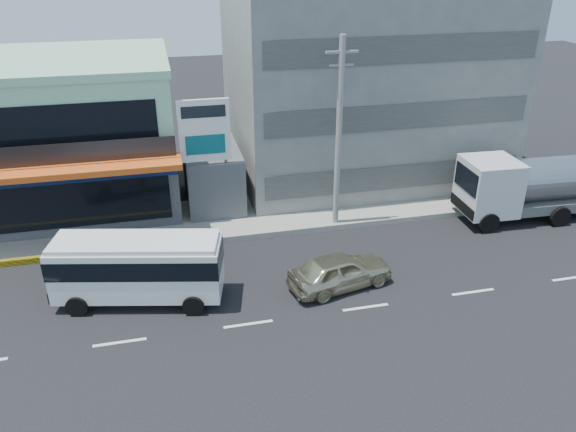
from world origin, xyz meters
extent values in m
plane|color=black|center=(0.00, 0.00, 0.00)|extent=(120.00, 120.00, 0.00)
cube|color=gray|center=(5.00, 9.50, 0.15)|extent=(70.00, 5.00, 0.30)
cube|color=#3F4044|center=(-8.00, 14.00, 2.00)|extent=(12.00, 10.00, 4.00)
cube|color=#9BDDB6|center=(-8.00, 14.00, 6.00)|extent=(12.00, 10.00, 4.00)
cube|color=#DA5419|center=(-8.00, 8.20, 4.15)|extent=(12.40, 1.80, 0.30)
cube|color=#0B1C51|center=(-8.00, 8.95, 3.60)|extent=(12.00, 0.12, 0.80)
cube|color=black|center=(-8.00, 8.98, 2.10)|extent=(11.00, 0.06, 2.60)
cube|color=gray|center=(10.00, 15.00, 7.00)|extent=(16.00, 12.00, 14.00)
cube|color=#3F4044|center=(0.00, 12.00, 1.75)|extent=(3.00, 6.00, 3.50)
cylinder|color=slate|center=(0.00, 11.00, 3.58)|extent=(1.50, 1.50, 0.15)
cylinder|color=gray|center=(-1.50, 9.20, 3.25)|extent=(0.16, 0.16, 6.50)
cylinder|color=gray|center=(0.50, 9.20, 3.25)|extent=(0.16, 0.16, 6.50)
cube|color=white|center=(-0.50, 9.20, 5.30)|extent=(2.60, 0.18, 3.20)
cylinder|color=#999993|center=(6.00, 7.40, 5.00)|extent=(0.30, 0.30, 10.00)
cube|color=#999993|center=(6.00, 7.40, 9.20)|extent=(1.60, 0.12, 0.12)
cube|color=#999993|center=(6.00, 7.40, 8.60)|extent=(1.20, 0.10, 0.10)
cube|color=silver|center=(-4.14, 2.75, 1.58)|extent=(7.24, 3.65, 2.28)
cube|color=black|center=(-4.14, 2.75, 2.03)|extent=(7.29, 3.71, 0.84)
cube|color=silver|center=(-4.14, 2.75, 2.82)|extent=(7.00, 3.41, 0.20)
cylinder|color=black|center=(-6.70, 2.21, 0.45)|extent=(0.93, 0.47, 0.89)
cylinder|color=black|center=(-6.22, 4.33, 0.45)|extent=(0.93, 0.47, 0.89)
cylinder|color=black|center=(-2.06, 1.16, 0.45)|extent=(0.93, 0.47, 0.89)
cylinder|color=black|center=(-1.59, 3.29, 0.45)|extent=(0.93, 0.47, 0.89)
imported|color=beige|center=(4.44, 1.81, 0.80)|extent=(5.00, 2.86, 1.60)
cube|color=silver|center=(14.15, 6.20, 2.08)|extent=(2.81, 2.81, 2.93)
cube|color=#595956|center=(17.30, 6.07, 0.90)|extent=(9.10, 2.85, 0.56)
cylinder|color=gray|center=(18.42, 6.03, 2.25)|extent=(6.39, 2.62, 2.36)
cylinder|color=black|center=(13.64, 4.93, 0.56)|extent=(1.14, 0.38, 1.13)
cylinder|color=black|center=(13.75, 7.52, 0.56)|extent=(1.14, 0.38, 1.13)
cylinder|color=black|center=(17.80, 4.76, 0.56)|extent=(1.14, 0.38, 1.13)
cylinder|color=black|center=(17.91, 7.34, 0.56)|extent=(1.14, 0.38, 1.13)
cylinder|color=black|center=(20.27, 7.25, 0.56)|extent=(1.14, 0.38, 1.13)
imported|color=#4D140B|center=(-4.00, 4.72, 0.43)|extent=(1.73, 1.13, 0.86)
imported|color=#66594C|center=(-4.00, 4.72, 1.31)|extent=(0.56, 0.67, 1.57)
camera|label=1|loc=(-2.66, -18.22, 13.83)|focal=35.00mm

